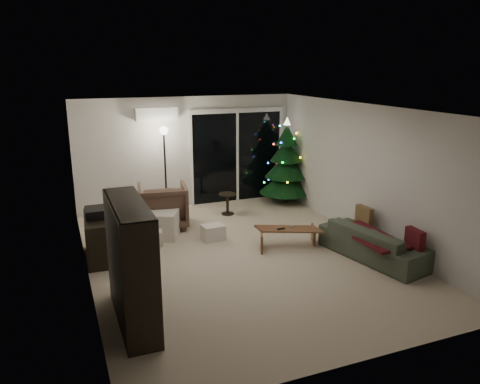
% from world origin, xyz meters
% --- Properties ---
extents(room, '(6.50, 7.51, 2.60)m').
position_xyz_m(room, '(0.46, 1.49, 1.02)').
color(room, beige).
rests_on(room, ground).
extents(bookshelf, '(0.69, 1.62, 1.58)m').
position_xyz_m(bookshelf, '(-2.25, -1.45, 0.79)').
color(bookshelf, black).
rests_on(bookshelf, floor).
extents(media_cabinet, '(0.50, 1.19, 0.73)m').
position_xyz_m(media_cabinet, '(-2.25, 0.81, 0.36)').
color(media_cabinet, black).
rests_on(media_cabinet, floor).
extents(stereo, '(0.37, 0.44, 0.16)m').
position_xyz_m(stereo, '(-2.25, 0.81, 0.81)').
color(stereo, black).
rests_on(stereo, media_cabinet).
extents(armchair, '(1.09, 1.11, 0.89)m').
position_xyz_m(armchair, '(-0.90, 1.98, 0.44)').
color(armchair, brown).
rests_on(armchair, floor).
extents(ottoman, '(0.74, 0.74, 0.50)m').
position_xyz_m(ottoman, '(-1.04, 1.39, 0.25)').
color(ottoman, silver).
rests_on(ottoman, floor).
extents(cardboard_box_a, '(0.44, 0.37, 0.27)m').
position_xyz_m(cardboard_box_a, '(-1.32, 1.08, 0.14)').
color(cardboard_box_a, '#F1E1D0').
rests_on(cardboard_box_a, floor).
extents(cardboard_box_b, '(0.43, 0.34, 0.28)m').
position_xyz_m(cardboard_box_b, '(-0.20, 0.92, 0.14)').
color(cardboard_box_b, '#F1E1D0').
rests_on(cardboard_box_b, floor).
extents(side_table, '(0.48, 0.48, 0.47)m').
position_xyz_m(side_table, '(0.59, 2.26, 0.23)').
color(side_table, black).
rests_on(side_table, floor).
extents(floor_lamp, '(0.30, 0.30, 1.88)m').
position_xyz_m(floor_lamp, '(-0.65, 2.73, 0.94)').
color(floor_lamp, black).
rests_on(floor_lamp, floor).
extents(sofa, '(1.12, 2.05, 0.57)m').
position_xyz_m(sofa, '(2.05, -0.93, 0.28)').
color(sofa, '#414C3B').
rests_on(sofa, floor).
extents(sofa_throw, '(0.61, 1.40, 0.05)m').
position_xyz_m(sofa_throw, '(1.95, -0.93, 0.41)').
color(sofa_throw, '#3F0D0A').
rests_on(sofa_throw, sofa).
extents(cushion_a, '(0.14, 0.38, 0.37)m').
position_xyz_m(cushion_a, '(2.30, -0.28, 0.51)').
color(cushion_a, olive).
rests_on(cushion_a, sofa).
extents(cushion_b, '(0.14, 0.38, 0.37)m').
position_xyz_m(cushion_b, '(2.30, -1.58, 0.51)').
color(cushion_b, '#3F0D0A').
rests_on(cushion_b, sofa).
extents(coffee_table, '(1.16, 0.79, 0.35)m').
position_xyz_m(coffee_table, '(0.94, 0.08, 0.17)').
color(coffee_table, brown).
rests_on(coffee_table, floor).
extents(remote_a, '(0.14, 0.04, 0.02)m').
position_xyz_m(remote_a, '(0.79, 0.08, 0.36)').
color(remote_a, black).
rests_on(remote_a, coffee_table).
extents(remote_b, '(0.13, 0.08, 0.02)m').
position_xyz_m(remote_b, '(1.04, 0.13, 0.36)').
color(remote_b, slate).
rests_on(remote_b, coffee_table).
extents(christmas_tree, '(1.37, 1.37, 2.01)m').
position_xyz_m(christmas_tree, '(2.22, 2.66, 1.00)').
color(christmas_tree, '#124019').
rests_on(christmas_tree, floor).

